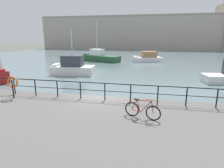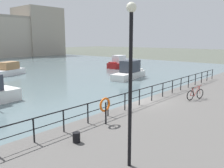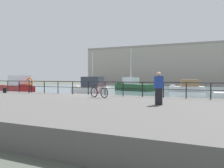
{
  "view_description": "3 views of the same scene",
  "coord_description": "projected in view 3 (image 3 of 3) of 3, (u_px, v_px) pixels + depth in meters",
  "views": [
    {
      "loc": [
        3.15,
        -11.32,
        4.68
      ],
      "look_at": [
        0.57,
        1.26,
        1.42
      ],
      "focal_mm": 30.16,
      "sensor_mm": 36.0,
      "label": 1
    },
    {
      "loc": [
        -13.83,
        -9.48,
        5.21
      ],
      "look_at": [
        0.96,
        3.37,
        1.55
      ],
      "focal_mm": 38.42,
      "sensor_mm": 36.0,
      "label": 2
    },
    {
      "loc": [
        12.51,
        -18.75,
        2.33
      ],
      "look_at": [
        1.84,
        0.84,
        1.76
      ],
      "focal_mm": 43.1,
      "sensor_mm": 36.0,
      "label": 3
    }
  ],
  "objects": [
    {
      "name": "quay_railing",
      "position": [
        88.0,
        86.0,
        21.54
      ],
      "size": [
        24.97,
        0.07,
        1.08
      ],
      "color": "black",
      "rests_on": "quay_promenade"
    },
    {
      "name": "mooring_bollard",
      "position": [
        5.0,
        90.0,
        24.28
      ],
      "size": [
        0.32,
        0.32,
        0.44
      ],
      "primitive_type": "cylinder",
      "color": "black",
      "rests_on": "quay_promenade"
    },
    {
      "name": "water_basin",
      "position": [
        180.0,
        90.0,
        49.02
      ],
      "size": [
        80.0,
        60.0,
        0.01
      ],
      "primitive_type": "cube",
      "color": "slate",
      "rests_on": "ground_plane"
    },
    {
      "name": "life_ring_stand",
      "position": [
        30.0,
        82.0,
        23.62
      ],
      "size": [
        0.75,
        0.16,
        1.4
      ],
      "color": "black",
      "rests_on": "quay_promenade"
    },
    {
      "name": "parked_bicycle",
      "position": [
        99.0,
        92.0,
        18.5
      ],
      "size": [
        1.71,
        0.58,
        0.98
      ],
      "rotation": [
        0.0,
        0.0,
        -0.3
      ],
      "color": "black",
      "rests_on": "quay_promenade"
    },
    {
      "name": "moored_blue_motorboat",
      "position": [
        17.0,
        87.0,
        34.36
      ],
      "size": [
        8.03,
        5.03,
        2.53
      ],
      "rotation": [
        0.0,
        0.0,
        -0.42
      ],
      "color": "maroon",
      "rests_on": "water_basin"
    },
    {
      "name": "moored_white_yacht",
      "position": [
        92.0,
        88.0,
        34.93
      ],
      "size": [
        5.39,
        2.87,
        5.56
      ],
      "rotation": [
        0.0,
        0.0,
        3.23
      ],
      "color": "white",
      "rests_on": "water_basin"
    },
    {
      "name": "quay_promenade",
      "position": [
        30.0,
        107.0,
        16.78
      ],
      "size": [
        56.0,
        13.0,
        0.91
      ],
      "primitive_type": "cube",
      "color": "#565451",
      "rests_on": "ground_plane"
    },
    {
      "name": "moored_green_narrowboat",
      "position": [
        133.0,
        86.0,
        46.53
      ],
      "size": [
        7.91,
        4.83,
        7.36
      ],
      "rotation": [
        0.0,
        0.0,
        2.79
      ],
      "color": "#23512D",
      "rests_on": "water_basin"
    },
    {
      "name": "standing_person",
      "position": [
        159.0,
        88.0,
        13.7
      ],
      "size": [
        0.52,
        0.47,
        1.69
      ],
      "rotation": [
        0.0,
        0.0,
        2.11
      ],
      "color": "black",
      "rests_on": "quay_promenade"
    },
    {
      "name": "ground_plane",
      "position": [
        88.0,
        105.0,
        22.5
      ],
      "size": [
        240.0,
        240.0,
        0.0
      ],
      "primitive_type": "plane",
      "color": "#4C5147"
    },
    {
      "name": "moored_harbor_tender",
      "position": [
        188.0,
        87.0,
        43.38
      ],
      "size": [
        5.82,
        3.85,
        1.93
      ],
      "rotation": [
        0.0,
        0.0,
        3.5
      ],
      "color": "white",
      "rests_on": "water_basin"
    }
  ]
}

